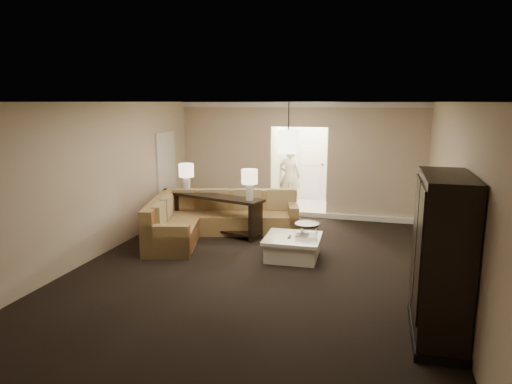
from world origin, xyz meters
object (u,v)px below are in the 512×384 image
(console_table, at_px, (217,211))
(coffee_table, at_px, (293,247))
(armoire, at_px, (441,261))
(drink_table, at_px, (307,232))
(person, at_px, (290,173))
(sectional_sofa, at_px, (211,219))

(console_table, bearing_deg, coffee_table, -15.09)
(coffee_table, distance_m, armoire, 3.29)
(coffee_table, bearing_deg, drink_table, 58.94)
(drink_table, height_order, person, person)
(coffee_table, relative_size, armoire, 0.52)
(person, bearing_deg, console_table, 66.45)
(drink_table, xyz_separation_m, person, (-1.13, 3.96, 0.47))
(coffee_table, relative_size, person, 0.58)
(console_table, height_order, person, person)
(coffee_table, relative_size, drink_table, 1.78)
(sectional_sofa, bearing_deg, armoire, -52.96)
(coffee_table, height_order, person, person)
(coffee_table, bearing_deg, sectional_sofa, 154.36)
(person, bearing_deg, armoire, 108.62)
(sectional_sofa, xyz_separation_m, person, (1.01, 3.36, 0.52))
(armoire, bearing_deg, console_table, 139.87)
(drink_table, relative_size, person, 0.33)
(sectional_sofa, relative_size, coffee_table, 3.05)
(armoire, bearing_deg, person, 115.43)
(sectional_sofa, height_order, drink_table, sectional_sofa)
(armoire, xyz_separation_m, person, (-3.14, 6.61, -0.07))
(coffee_table, height_order, armoire, armoire)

